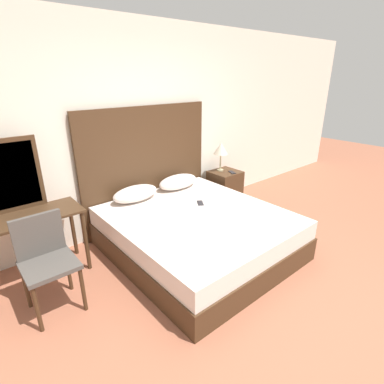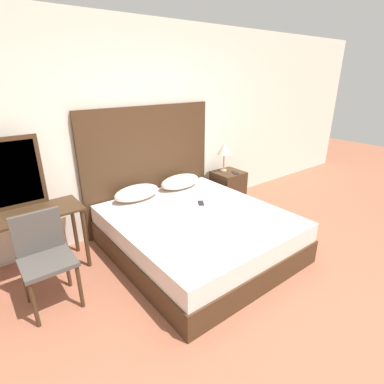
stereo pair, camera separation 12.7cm
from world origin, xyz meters
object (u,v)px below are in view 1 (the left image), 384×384
phone_on_bed (200,203)px  phone_on_nightstand (232,172)px  vanity_desk (26,228)px  table_lamp (221,149)px  bed (197,233)px  chair (46,256)px  nightstand (225,189)px

phone_on_bed → phone_on_nightstand: size_ratio=0.99×
phone_on_bed → vanity_desk: size_ratio=0.15×
table_lamp → vanity_desk: size_ratio=0.42×
bed → chair: size_ratio=2.32×
table_lamp → vanity_desk: table_lamp is taller
table_lamp → nightstand: bearing=-68.7°
nightstand → chair: bearing=-168.9°
phone_on_bed → nightstand: (1.01, 0.53, -0.21)m
nightstand → phone_on_nightstand: (0.04, -0.11, 0.30)m
bed → vanity_desk: bearing=157.0°
phone_on_nightstand → table_lamp: bearing=110.9°
nightstand → table_lamp: table_lamp is taller
phone_on_nightstand → chair: (-2.93, -0.46, -0.07)m
nightstand → table_lamp: (-0.03, 0.09, 0.65)m
phone_on_bed → phone_on_nightstand: phone_on_nightstand is taller
nightstand → vanity_desk: vanity_desk is taller
bed → phone_on_bed: phone_on_bed is taller
vanity_desk → bed: bearing=-23.0°
table_lamp → phone_on_nightstand: size_ratio=2.75×
phone_on_nightstand → bed: bearing=-153.4°
table_lamp → phone_on_nightstand: (0.07, -0.19, -0.35)m
phone_on_bed → chair: 1.88m
bed → phone_on_bed: 0.41m
phone_on_bed → table_lamp: 1.24m
vanity_desk → chair: 0.53m
vanity_desk → chair: bearing=-87.5°
phone_on_nightstand → vanity_desk: size_ratio=0.15×
phone_on_bed → bed: bearing=-137.3°
phone_on_nightstand → chair: size_ratio=0.19×
phone_on_bed → vanity_desk: vanity_desk is taller
nightstand → vanity_desk: size_ratio=0.55×
phone_on_nightstand → chair: chair is taller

